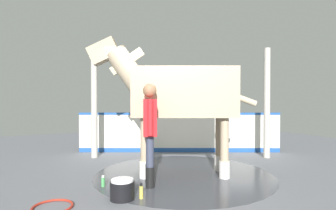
{
  "coord_description": "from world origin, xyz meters",
  "views": [
    {
      "loc": [
        2.53,
        4.64,
        1.46
      ],
      "look_at": [
        0.26,
        0.27,
        1.38
      ],
      "focal_mm": 28.65,
      "sensor_mm": 36.0,
      "label": 1
    }
  ],
  "objects": [
    {
      "name": "barrier_wall",
      "position": [
        -1.25,
        -1.93,
        0.52
      ],
      "size": [
        5.06,
        2.71,
        1.12
      ],
      "color": "silver",
      "rests_on": "ground"
    },
    {
      "name": "hose_coil",
      "position": [
        2.26,
        0.72,
        0.02
      ],
      "size": [
        0.54,
        0.54,
        0.03
      ],
      "primitive_type": "torus",
      "color": "#B72D1E",
      "rests_on": "ground"
    },
    {
      "name": "ground_plane",
      "position": [
        0.0,
        0.0,
        -0.01
      ],
      "size": [
        16.0,
        16.0,
        0.02
      ],
      "primitive_type": "cube",
      "color": "slate"
    },
    {
      "name": "horse",
      "position": [
        -0.08,
        0.05,
        1.58
      ],
      "size": [
        3.04,
        1.88,
        2.7
      ],
      "rotation": [
        0.0,
        0.0,
        -0.48
      ],
      "color": "tan",
      "rests_on": "ground"
    },
    {
      "name": "bottle_spray",
      "position": [
        1.42,
        0.13,
        0.09
      ],
      "size": [
        0.06,
        0.06,
        0.19
      ],
      "color": "#4CA559",
      "rests_on": "ground"
    },
    {
      "name": "handler",
      "position": [
        0.7,
        0.44,
        1.02
      ],
      "size": [
        0.39,
        0.65,
        1.75
      ],
      "rotation": [
        0.0,
        0.0,
        2.76
      ],
      "color": "black",
      "rests_on": "ground"
    },
    {
      "name": "bottle_shampoo",
      "position": [
        1.06,
        0.95,
        0.11
      ],
      "size": [
        0.06,
        0.06,
        0.23
      ],
      "color": "#D8CC4C",
      "rests_on": "ground"
    },
    {
      "name": "wash_bucket",
      "position": [
        1.32,
        0.84,
        0.15
      ],
      "size": [
        0.36,
        0.36,
        0.3
      ],
      "color": "black",
      "rests_on": "ground"
    },
    {
      "name": "roof_post_far",
      "position": [
        -2.86,
        -0.25,
        1.4
      ],
      "size": [
        0.16,
        0.16,
        2.79
      ],
      "primitive_type": "cylinder",
      "color": "#B7B2A8",
      "rests_on": "ground"
    },
    {
      "name": "wet_patch",
      "position": [
        -0.18,
        0.1,
        0.0
      ],
      "size": [
        3.49,
        3.49,
        0.0
      ],
      "primitive_type": "cylinder",
      "color": "#42444C",
      "rests_on": "ground"
    },
    {
      "name": "roof_post_near",
      "position": [
        1.05,
        -2.3,
        1.4
      ],
      "size": [
        0.16,
        0.16,
        2.79
      ],
      "primitive_type": "cylinder",
      "color": "#B7B2A8",
      "rests_on": "ground"
    }
  ]
}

